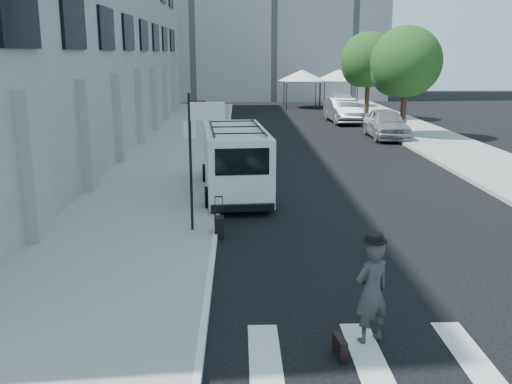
{
  "coord_description": "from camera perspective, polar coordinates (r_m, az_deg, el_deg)",
  "views": [
    {
      "loc": [
        -1.38,
        -10.94,
        4.61
      ],
      "look_at": [
        -0.97,
        2.54,
        1.3
      ],
      "focal_mm": 40.0,
      "sensor_mm": 36.0,
      "label": 1
    }
  ],
  "objects": [
    {
      "name": "businessman",
      "position": [
        9.48,
        11.49,
        -9.78
      ],
      "size": [
        0.75,
        0.65,
        1.73
      ],
      "primitive_type": "imported",
      "rotation": [
        0.0,
        0.0,
        3.6
      ],
      "color": "#38383B",
      "rests_on": "ground"
    },
    {
      "name": "building_left",
      "position": [
        30.69,
        -21.81,
        15.44
      ],
      "size": [
        10.0,
        44.0,
        12.0
      ],
      "primitive_type": "cube",
      "color": "gray",
      "rests_on": "ground"
    },
    {
      "name": "ground",
      "position": [
        11.96,
        5.1,
        -8.95
      ],
      "size": [
        120.0,
        120.0,
        0.0
      ],
      "primitive_type": "plane",
      "color": "black",
      "rests_on": "ground"
    },
    {
      "name": "briefcase",
      "position": [
        9.23,
        8.39,
        -15.12
      ],
      "size": [
        0.17,
        0.45,
        0.34
      ],
      "primitive_type": "cube",
      "rotation": [
        0.0,
        0.0,
        0.12
      ],
      "color": "black",
      "rests_on": "ground"
    },
    {
      "name": "cargo_van",
      "position": [
        18.82,
        -2.12,
        3.18
      ],
      "size": [
        2.43,
        5.98,
        2.21
      ],
      "rotation": [
        0.0,
        0.0,
        0.08
      ],
      "color": "white",
      "rests_on": "ground"
    },
    {
      "name": "sign_pole",
      "position": [
        14.31,
        -5.69,
        5.86
      ],
      "size": [
        1.03,
        0.07,
        3.5
      ],
      "color": "black",
      "rests_on": "sidewalk_left"
    },
    {
      "name": "parked_car_c",
      "position": [
        46.01,
        8.61,
        8.8
      ],
      "size": [
        2.4,
        5.2,
        1.47
      ],
      "primitive_type": "imported",
      "rotation": [
        0.0,
        0.0,
        -0.07
      ],
      "color": "#B3B6BC",
      "rests_on": "ground"
    },
    {
      "name": "sidewalk_right",
      "position": [
        32.95,
        16.71,
        5.29
      ],
      "size": [
        4.0,
        56.0,
        0.15
      ],
      "primitive_type": "cube",
      "color": "gray",
      "rests_on": "ground"
    },
    {
      "name": "parked_car_a",
      "position": [
        32.27,
        12.91,
        6.69
      ],
      "size": [
        2.04,
        4.83,
        1.63
      ],
      "primitive_type": "imported",
      "rotation": [
        0.0,
        0.0,
        -0.02
      ],
      "color": "#979A9F",
      "rests_on": "ground"
    },
    {
      "name": "tent_left",
      "position": [
        49.28,
        4.62,
        11.53
      ],
      "size": [
        4.0,
        4.0,
        3.2
      ],
      "color": "black",
      "rests_on": "ground"
    },
    {
      "name": "tree_far",
      "position": [
        41.07,
        11.01,
        12.65
      ],
      "size": [
        3.8,
        3.83,
        6.03
      ],
      "color": "black",
      "rests_on": "ground"
    },
    {
      "name": "tree_near",
      "position": [
        32.35,
        14.53,
        12.23
      ],
      "size": [
        3.8,
        3.83,
        6.03
      ],
      "color": "black",
      "rests_on": "ground"
    },
    {
      "name": "sidewalk_left",
      "position": [
        27.47,
        -7.73,
        4.16
      ],
      "size": [
        4.5,
        48.0,
        0.15
      ],
      "primitive_type": "cube",
      "color": "gray",
      "rests_on": "ground"
    },
    {
      "name": "tent_right",
      "position": [
        50.22,
        8.26,
        11.48
      ],
      "size": [
        4.0,
        4.0,
        3.2
      ],
      "color": "black",
      "rests_on": "ground"
    },
    {
      "name": "parked_car_b",
      "position": [
        39.08,
        8.69,
        8.06
      ],
      "size": [
        1.99,
        5.06,
        1.64
      ],
      "primitive_type": "imported",
      "rotation": [
        0.0,
        0.0,
        0.05
      ],
      "color": "#53575A",
      "rests_on": "ground"
    },
    {
      "name": "suitcase",
      "position": [
        14.57,
        -3.71,
        -3.52
      ],
      "size": [
        0.25,
        0.39,
        1.06
      ],
      "rotation": [
        0.0,
        0.0,
        0.04
      ],
      "color": "black",
      "rests_on": "ground"
    }
  ]
}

